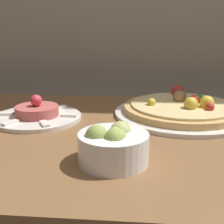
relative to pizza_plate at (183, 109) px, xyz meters
The scene contains 4 objects.
dining_table 0.20m from the pizza_plate, 122.47° to the right, with size 1.30×0.67×0.74m.
pizza_plate is the anchor object (origin of this frame).
tartare_plate 0.38m from the pizza_plate, 169.33° to the right, with size 0.22×0.22×0.06m.
small_bowl 0.34m from the pizza_plate, 117.74° to the right, with size 0.12×0.12×0.07m.
Camera 1 is at (-0.03, -0.33, 0.97)m, focal length 50.00 mm.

